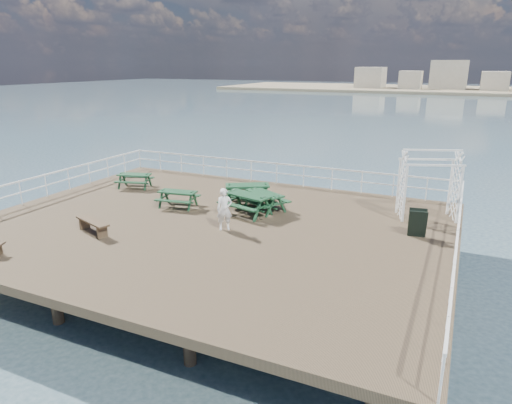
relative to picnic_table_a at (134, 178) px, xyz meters
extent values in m
cube|color=brown|center=(6.19, -3.08, -0.66)|extent=(18.00, 14.00, 0.30)
plane|color=#38535F|center=(6.19, 36.92, -2.51)|extent=(300.00, 300.00, 0.00)
cube|color=tan|center=(21.19, 131.92, -2.11)|extent=(160.00, 40.00, 0.80)
cube|color=beige|center=(-13.81, 128.92, 1.29)|extent=(8.00, 8.00, 6.00)
cube|color=beige|center=(-1.81, 128.92, 0.79)|extent=(6.00, 8.00, 5.00)
cube|color=beige|center=(8.19, 128.92, 2.29)|extent=(10.00, 8.00, 8.00)
cube|color=beige|center=(20.19, 128.92, 0.79)|extent=(7.00, 8.00, 5.00)
cylinder|color=brown|center=(13.69, -8.58, -1.86)|extent=(0.36, 0.36, 2.10)
cylinder|color=brown|center=(-1.31, 2.42, -1.86)|extent=(0.36, 0.36, 2.10)
cylinder|color=brown|center=(13.69, 2.42, -1.86)|extent=(0.36, 0.36, 2.10)
cube|color=white|center=(6.19, 3.77, 0.54)|extent=(17.70, 0.07, 0.07)
cube|color=white|center=(6.19, 3.77, 0.04)|extent=(17.70, 0.05, 0.05)
cylinder|color=white|center=(-2.66, 3.77, 0.04)|extent=(0.05, 0.05, 1.10)
cube|color=white|center=(-2.66, -3.08, 0.54)|extent=(0.07, 13.70, 0.07)
cube|color=white|center=(-2.66, -3.08, 0.04)|extent=(0.05, 13.70, 0.05)
cube|color=white|center=(15.04, -3.08, 0.54)|extent=(0.07, 13.70, 0.07)
cube|color=white|center=(15.04, -3.08, 0.04)|extent=(0.05, 13.70, 0.05)
cylinder|color=white|center=(15.04, -9.93, 0.04)|extent=(0.05, 0.05, 1.10)
cube|color=#163E22|center=(0.00, 0.00, 0.16)|extent=(1.74, 1.07, 0.05)
cube|color=#163E22|center=(-0.15, 0.52, -0.10)|extent=(1.62, 0.68, 0.05)
cube|color=#163E22|center=(0.15, -0.52, -0.10)|extent=(1.62, 0.68, 0.05)
cube|color=#163E22|center=(-0.65, -0.19, -0.12)|extent=(0.44, 1.27, 0.05)
cube|color=#163E22|center=(0.65, 0.19, -0.12)|extent=(0.44, 1.27, 0.05)
cube|color=#163E22|center=(-0.73, 0.07, -0.16)|extent=(0.20, 0.47, 0.79)
cube|color=#163E22|center=(-0.57, -0.45, -0.16)|extent=(0.20, 0.47, 0.79)
cube|color=#163E22|center=(0.57, 0.45, -0.16)|extent=(0.20, 0.47, 0.79)
cube|color=#163E22|center=(0.73, -0.07, -0.16)|extent=(0.20, 0.47, 0.79)
cube|color=#163E22|center=(0.00, 0.00, -0.28)|extent=(1.40, 0.48, 0.05)
cube|color=#163E22|center=(7.45, -0.67, 0.25)|extent=(1.95, 1.48, 0.06)
cube|color=#163E22|center=(7.73, -0.13, -0.05)|extent=(1.74, 1.08, 0.05)
cube|color=#163E22|center=(7.16, -1.21, -0.05)|extent=(1.74, 1.08, 0.05)
cube|color=#163E22|center=(6.77, -0.31, -0.07)|extent=(0.76, 1.34, 0.06)
cube|color=#163E22|center=(8.12, -1.02, -0.07)|extent=(0.76, 1.34, 0.06)
cube|color=#163E22|center=(6.91, -0.04, -0.12)|extent=(0.32, 0.50, 0.89)
cube|color=#163E22|center=(6.63, -0.58, -0.12)|extent=(0.32, 0.50, 0.89)
cube|color=#163E22|center=(8.26, -0.75, -0.12)|extent=(0.32, 0.50, 0.89)
cube|color=#163E22|center=(7.98, -1.29, -0.12)|extent=(0.32, 0.50, 0.89)
cube|color=#163E22|center=(7.45, -0.67, -0.25)|extent=(1.48, 0.83, 0.06)
cube|color=#163E22|center=(6.30, 0.05, 0.29)|extent=(2.07, 1.61, 0.06)
cube|color=#163E22|center=(5.98, 0.61, -0.02)|extent=(1.83, 1.18, 0.05)
cube|color=#163E22|center=(6.61, -0.52, -0.02)|extent=(1.83, 1.18, 0.05)
cube|color=#163E22|center=(5.59, -0.35, -0.04)|extent=(0.84, 1.41, 0.06)
cube|color=#163E22|center=(7.00, 0.44, -0.04)|extent=(0.84, 1.41, 0.06)
cube|color=#163E22|center=(5.43, -0.06, -0.10)|extent=(0.35, 0.53, 0.95)
cube|color=#163E22|center=(5.75, -0.63, -0.10)|extent=(0.35, 0.53, 0.95)
cube|color=#163E22|center=(6.85, 0.72, -0.10)|extent=(0.35, 0.53, 0.95)
cube|color=#163E22|center=(7.16, 0.16, -0.10)|extent=(0.35, 0.53, 0.95)
cube|color=#163E22|center=(6.30, 0.05, -0.24)|extent=(1.55, 0.92, 0.06)
cube|color=#163E22|center=(3.81, -1.79, 0.17)|extent=(1.72, 0.89, 0.05)
cube|color=#163E22|center=(3.73, -1.25, -0.10)|extent=(1.66, 0.48, 0.05)
cube|color=#163E22|center=(3.90, -2.33, -0.10)|extent=(1.66, 0.48, 0.05)
cube|color=#163E22|center=(3.14, -1.90, -0.11)|extent=(0.28, 1.32, 0.05)
cube|color=#163E22|center=(4.49, -1.68, -0.11)|extent=(0.28, 1.32, 0.05)
cube|color=#163E22|center=(3.10, -1.63, -0.16)|extent=(0.15, 0.48, 0.80)
cube|color=#163E22|center=(3.18, -2.17, -0.16)|extent=(0.15, 0.48, 0.80)
cube|color=#163E22|center=(4.45, -1.41, -0.16)|extent=(0.15, 0.48, 0.80)
cube|color=#163E22|center=(4.53, -1.95, -0.16)|extent=(0.15, 0.48, 0.80)
cube|color=#163E22|center=(3.81, -1.79, -0.28)|extent=(1.45, 0.30, 0.05)
cube|color=#163E22|center=(7.00, -1.42, 0.31)|extent=(2.13, 1.26, 0.07)
cube|color=#163E22|center=(7.17, -0.78, -0.01)|extent=(2.00, 0.78, 0.06)
cube|color=#163E22|center=(6.83, -2.06, -0.01)|extent=(2.00, 0.78, 0.06)
cube|color=#163E22|center=(6.20, -1.21, -0.03)|extent=(0.50, 1.58, 0.07)
cube|color=#163E22|center=(7.81, -1.64, -0.03)|extent=(0.50, 1.58, 0.07)
cube|color=#163E22|center=(6.29, -0.89, -0.08)|extent=(0.23, 0.58, 0.97)
cube|color=#163E22|center=(6.11, -1.53, -0.08)|extent=(0.23, 0.58, 0.97)
cube|color=#163E22|center=(7.89, -1.31, -0.08)|extent=(0.23, 0.58, 0.97)
cube|color=#163E22|center=(7.72, -1.96, -0.08)|extent=(0.23, 0.58, 0.97)
cube|color=#163E22|center=(7.00, -1.42, -0.23)|extent=(1.74, 0.54, 0.07)
cube|color=brown|center=(2.83, -5.85, -0.03)|extent=(1.81, 0.97, 0.07)
cube|color=brown|center=(2.20, -5.63, -0.28)|extent=(0.21, 0.38, 0.44)
cube|color=brown|center=(3.45, -6.06, -0.28)|extent=(0.21, 0.38, 0.44)
cube|color=white|center=(13.00, 0.30, 0.63)|extent=(0.11, 0.11, 2.26)
cube|color=white|center=(12.62, 1.36, 0.63)|extent=(0.11, 0.11, 2.26)
cube|color=white|center=(14.95, 1.00, 0.63)|extent=(0.11, 0.11, 2.26)
cube|color=white|center=(14.57, 2.07, 0.63)|extent=(0.11, 0.11, 2.26)
cube|color=white|center=(13.98, 0.65, 1.79)|extent=(2.15, 0.84, 0.08)
cube|color=white|center=(13.59, 1.71, 1.79)|extent=(2.15, 0.84, 0.08)
cube|color=white|center=(13.79, 1.18, 2.28)|extent=(2.15, 0.83, 0.07)
cube|color=black|center=(13.71, -1.28, 0.00)|extent=(0.66, 0.35, 1.04)
cube|color=black|center=(13.68, -1.07, 0.00)|extent=(0.66, 0.35, 1.04)
imported|color=white|center=(7.03, -3.43, 0.29)|extent=(0.69, 0.64, 1.59)
camera|label=1|loc=(14.90, -17.65, 5.53)|focal=32.00mm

